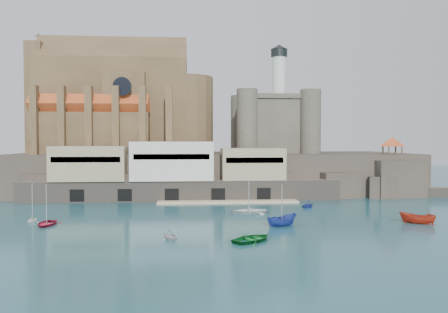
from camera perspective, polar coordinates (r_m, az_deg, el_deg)
ground at (r=75.90m, az=0.16°, el=-7.92°), size 300.00×300.00×0.00m
promontory at (r=114.34m, az=-1.47°, el=-2.09°), size 100.00×36.00×10.00m
quay at (r=97.96m, az=-6.85°, el=-2.12°), size 70.00×12.00×13.05m
church at (r=118.17m, az=-13.29°, el=6.34°), size 47.00×25.93×30.51m
castle_keep at (r=117.79m, az=6.43°, el=4.53°), size 21.20×21.20×29.30m
rock_outcrop at (r=111.57m, az=21.12°, el=-2.80°), size 14.50×10.50×8.70m
pavilion at (r=111.34m, az=21.14°, el=1.68°), size 6.40×6.40×5.40m
boat_0 at (r=74.31m, az=-22.15°, el=-8.29°), size 3.90×1.14×5.46m
boat_1 at (r=59.70m, az=-7.05°, el=-10.67°), size 3.16×2.94×3.14m
boat_2 at (r=68.80m, az=7.56°, el=-8.98°), size 2.80×2.78×5.48m
boat_3 at (r=58.34m, az=3.78°, el=-10.96°), size 3.76×4.29×6.22m
boat_4 at (r=77.98m, az=-23.72°, el=-7.83°), size 2.60×1.91×2.71m
boat_5 at (r=76.57m, az=23.92°, el=-8.01°), size 2.84×2.82×5.40m
boat_6 at (r=80.25m, az=3.27°, el=-7.38°), size 1.81×4.85×6.65m
boat_7 at (r=88.26m, az=10.89°, el=-6.56°), size 3.33×3.47×3.47m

